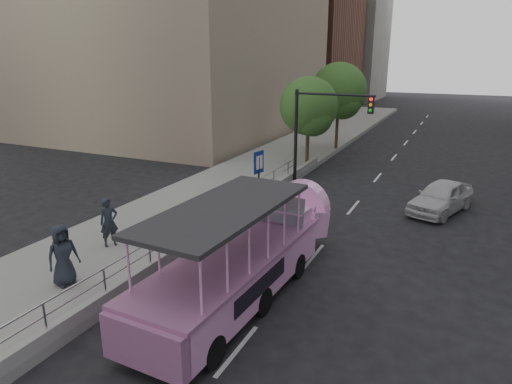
# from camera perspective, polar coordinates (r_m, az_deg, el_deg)

# --- Properties ---
(ground) EXTENTS (160.00, 160.00, 0.00)m
(ground) POSITION_cam_1_polar(r_m,az_deg,el_deg) (13.74, -2.24, -13.67)
(ground) COLOR black
(sidewalk) EXTENTS (5.50, 80.00, 0.30)m
(sidewalk) POSITION_cam_1_polar(r_m,az_deg,el_deg) (24.34, -3.52, 0.57)
(sidewalk) COLOR gray
(sidewalk) RESTS_ON ground
(kerb_wall) EXTENTS (0.24, 30.00, 0.36)m
(kerb_wall) POSITION_cam_1_polar(r_m,az_deg,el_deg) (16.50, -8.77, -6.53)
(kerb_wall) COLOR #9F9E9A
(kerb_wall) RESTS_ON sidewalk
(guardrail) EXTENTS (0.07, 22.00, 0.71)m
(guardrail) POSITION_cam_1_polar(r_m,az_deg,el_deg) (16.25, -8.88, -4.38)
(guardrail) COLOR silver
(guardrail) RESTS_ON kerb_wall
(duck_boat) EXTENTS (2.71, 9.43, 3.10)m
(duck_boat) POSITION_cam_1_polar(r_m,az_deg,el_deg) (13.91, -0.97, -7.90)
(duck_boat) COLOR black
(duck_boat) RESTS_ON ground
(car) EXTENTS (3.01, 4.54, 1.44)m
(car) POSITION_cam_1_polar(r_m,az_deg,el_deg) (22.46, 22.12, -0.57)
(car) COLOR silver
(car) RESTS_ON ground
(pedestrian_near) EXTENTS (0.70, 0.79, 1.80)m
(pedestrian_near) POSITION_cam_1_polar(r_m,az_deg,el_deg) (17.20, -17.91, -3.61)
(pedestrian_near) COLOR #212730
(pedestrian_near) RESTS_ON sidewalk
(pedestrian_far) EXTENTS (0.89, 1.08, 1.91)m
(pedestrian_far) POSITION_cam_1_polar(r_m,az_deg,el_deg) (14.84, -23.01, -7.26)
(pedestrian_far) COLOR #212730
(pedestrian_far) RESTS_ON sidewalk
(parking_sign) EXTENTS (0.17, 0.66, 2.98)m
(parking_sign) POSITION_cam_1_polar(r_m,az_deg,el_deg) (19.87, 0.35, 1.93)
(parking_sign) COLOR black
(parking_sign) RESTS_ON ground
(traffic_signal) EXTENTS (4.20, 0.32, 5.20)m
(traffic_signal) POSITION_cam_1_polar(r_m,az_deg,el_deg) (24.33, 7.71, 8.53)
(traffic_signal) COLOR black
(traffic_signal) RESTS_ON ground
(street_tree_near) EXTENTS (3.52, 3.52, 5.72)m
(street_tree_near) POSITION_cam_1_polar(r_m,az_deg,el_deg) (28.01, 6.73, 10.32)
(street_tree_near) COLOR #3A261A
(street_tree_near) RESTS_ON ground
(street_tree_far) EXTENTS (3.97, 3.97, 6.45)m
(street_tree_far) POSITION_cam_1_polar(r_m,az_deg,el_deg) (33.64, 10.43, 12.08)
(street_tree_far) COLOR #3A261A
(street_tree_far) RESTS_ON ground
(midrise_brick) EXTENTS (18.00, 16.00, 26.00)m
(midrise_brick) POSITION_cam_1_polar(r_m,az_deg,el_deg) (63.31, 3.43, 22.35)
(midrise_brick) COLOR brown
(midrise_brick) RESTS_ON ground
(midrise_stone_b) EXTENTS (16.00, 14.00, 20.00)m
(midrise_stone_b) POSITION_cam_1_polar(r_m,az_deg,el_deg) (77.58, 9.48, 18.94)
(midrise_stone_b) COLOR gray
(midrise_stone_b) RESTS_ON ground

